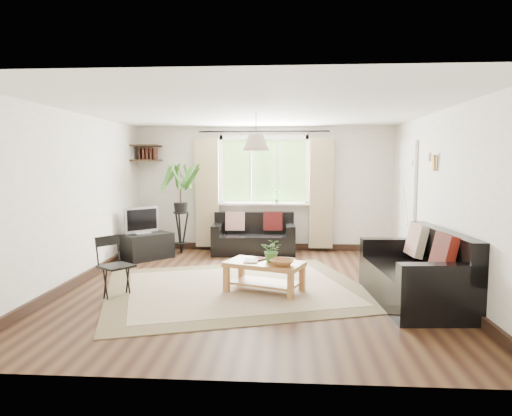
# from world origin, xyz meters

# --- Properties ---
(floor) EXTENTS (5.50, 5.50, 0.00)m
(floor) POSITION_xyz_m (0.00, 0.00, 0.00)
(floor) COLOR black
(floor) RESTS_ON ground
(ceiling) EXTENTS (5.50, 5.50, 0.00)m
(ceiling) POSITION_xyz_m (0.00, 0.00, 2.40)
(ceiling) COLOR white
(ceiling) RESTS_ON floor
(wall_back) EXTENTS (5.00, 0.02, 2.40)m
(wall_back) POSITION_xyz_m (0.00, 2.75, 1.20)
(wall_back) COLOR beige
(wall_back) RESTS_ON floor
(wall_front) EXTENTS (5.00, 0.02, 2.40)m
(wall_front) POSITION_xyz_m (0.00, -2.75, 1.20)
(wall_front) COLOR beige
(wall_front) RESTS_ON floor
(wall_left) EXTENTS (0.02, 5.50, 2.40)m
(wall_left) POSITION_xyz_m (-2.50, 0.00, 1.20)
(wall_left) COLOR beige
(wall_left) RESTS_ON floor
(wall_right) EXTENTS (0.02, 5.50, 2.40)m
(wall_right) POSITION_xyz_m (2.50, 0.00, 1.20)
(wall_right) COLOR beige
(wall_right) RESTS_ON floor
(rug) EXTENTS (4.14, 3.83, 0.02)m
(rug) POSITION_xyz_m (-0.22, -0.12, 0.01)
(rug) COLOR beige
(rug) RESTS_ON floor
(window) EXTENTS (2.50, 0.16, 2.16)m
(window) POSITION_xyz_m (0.00, 2.71, 1.55)
(window) COLOR white
(window) RESTS_ON wall_back
(door) EXTENTS (0.06, 0.96, 2.06)m
(door) POSITION_xyz_m (2.47, 1.70, 1.00)
(door) COLOR silver
(door) RESTS_ON wall_right
(corner_shelf) EXTENTS (0.50, 0.50, 0.34)m
(corner_shelf) POSITION_xyz_m (-2.25, 2.50, 1.89)
(corner_shelf) COLOR black
(corner_shelf) RESTS_ON wall_back
(pendant_lamp) EXTENTS (0.36, 0.36, 0.54)m
(pendant_lamp) POSITION_xyz_m (0.00, 0.40, 2.05)
(pendant_lamp) COLOR beige
(pendant_lamp) RESTS_ON ceiling
(wall_sconce) EXTENTS (0.12, 0.12, 0.28)m
(wall_sconce) POSITION_xyz_m (2.43, 0.30, 1.74)
(wall_sconce) COLOR beige
(wall_sconce) RESTS_ON wall_right
(sofa_back) EXTENTS (1.56, 0.82, 0.72)m
(sofa_back) POSITION_xyz_m (-0.17, 2.31, 0.36)
(sofa_back) COLOR black
(sofa_back) RESTS_ON floor
(sofa_right) EXTENTS (1.86, 1.03, 0.84)m
(sofa_right) POSITION_xyz_m (1.99, -0.57, 0.42)
(sofa_right) COLOR black
(sofa_right) RESTS_ON floor
(coffee_table) EXTENTS (1.12, 0.86, 0.41)m
(coffee_table) POSITION_xyz_m (0.16, -0.27, 0.20)
(coffee_table) COLOR brown
(coffee_table) RESTS_ON floor
(table_plant) EXTENTS (0.33, 0.30, 0.30)m
(table_plant) POSITION_xyz_m (0.26, -0.26, 0.56)
(table_plant) COLOR #3A6E2C
(table_plant) RESTS_ON coffee_table
(bowl) EXTENTS (0.38, 0.38, 0.08)m
(bowl) POSITION_xyz_m (0.40, -0.46, 0.45)
(bowl) COLOR #996234
(bowl) RESTS_ON coffee_table
(book_a) EXTENTS (0.18, 0.25, 0.02)m
(book_a) POSITION_xyz_m (-0.11, -0.26, 0.42)
(book_a) COLOR white
(book_a) RESTS_ON coffee_table
(book_b) EXTENTS (0.24, 0.25, 0.02)m
(book_b) POSITION_xyz_m (0.01, -0.10, 0.42)
(book_b) COLOR #582523
(book_b) RESTS_ON coffee_table
(tv_stand) EXTENTS (0.92, 0.94, 0.45)m
(tv_stand) POSITION_xyz_m (-2.02, 1.69, 0.23)
(tv_stand) COLOR black
(tv_stand) RESTS_ON floor
(tv) EXTENTS (0.59, 0.62, 0.50)m
(tv) POSITION_xyz_m (-2.12, 1.69, 0.70)
(tv) COLOR #A5A5AA
(tv) RESTS_ON tv_stand
(palm_stand) EXTENTS (0.82, 0.82, 1.70)m
(palm_stand) POSITION_xyz_m (-1.54, 2.25, 0.85)
(palm_stand) COLOR black
(palm_stand) RESTS_ON floor
(folding_chair) EXTENTS (0.55, 0.55, 0.77)m
(folding_chair) POSITION_xyz_m (-1.70, -0.60, 0.38)
(folding_chair) COLOR black
(folding_chair) RESTS_ON floor
(sill_plant) EXTENTS (0.14, 0.10, 0.27)m
(sill_plant) POSITION_xyz_m (0.25, 2.63, 1.06)
(sill_plant) COLOR #2D6023
(sill_plant) RESTS_ON window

